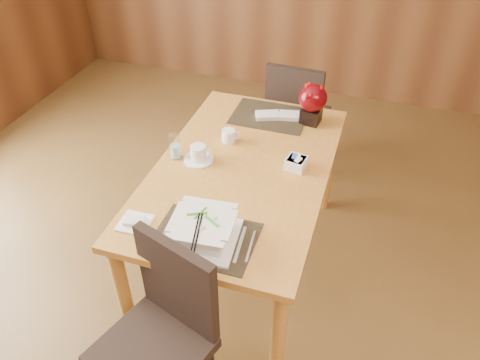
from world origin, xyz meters
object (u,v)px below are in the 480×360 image
(dining_table, at_px, (242,181))
(coffee_cup, at_px, (198,154))
(soup_setting, at_px, (203,230))
(far_chair, at_px, (296,112))
(near_chair, at_px, (163,326))
(water_glass, at_px, (175,146))
(creamer_jug, at_px, (228,136))
(sugar_caddy, at_px, (296,163))
(berry_decor, at_px, (312,101))
(bread_plate, at_px, (135,223))

(dining_table, relative_size, coffee_cup, 9.36)
(soup_setting, distance_m, far_chair, 1.65)
(near_chair, bearing_deg, coffee_cup, 119.90)
(coffee_cup, height_order, near_chair, near_chair)
(dining_table, relative_size, water_glass, 10.40)
(dining_table, xyz_separation_m, near_chair, (-0.08, -0.88, -0.14))
(coffee_cup, bearing_deg, far_chair, 73.70)
(dining_table, distance_m, creamer_jug, 0.29)
(dining_table, height_order, creamer_jug, creamer_jug)
(sugar_caddy, relative_size, berry_decor, 0.41)
(creamer_jug, xyz_separation_m, near_chair, (0.07, -1.09, -0.27))
(creamer_jug, bearing_deg, water_glass, -144.83)
(soup_setting, xyz_separation_m, bread_plate, (-0.34, -0.00, -0.05))
(coffee_cup, height_order, sugar_caddy, coffee_cup)
(sugar_caddy, bearing_deg, far_chair, 101.42)
(far_chair, bearing_deg, berry_decor, 113.07)
(sugar_caddy, xyz_separation_m, far_chair, (-0.20, 0.98, -0.27))
(bread_plate, bearing_deg, near_chair, -50.24)
(berry_decor, bearing_deg, creamer_jug, -139.45)
(far_chair, bearing_deg, coffee_cup, 76.94)
(creamer_jug, bearing_deg, dining_table, -67.21)
(soup_setting, height_order, creamer_jug, soup_setting)
(water_glass, xyz_separation_m, bread_plate, (0.03, -0.54, -0.07))
(dining_table, xyz_separation_m, sugar_caddy, (0.27, 0.08, 0.13))
(coffee_cup, xyz_separation_m, far_chair, (0.32, 1.08, -0.28))
(coffee_cup, distance_m, berry_decor, 0.77)
(berry_decor, distance_m, far_chair, 0.66)
(far_chair, bearing_deg, dining_table, 89.40)
(soup_setting, height_order, water_glass, water_glass)
(coffee_cup, distance_m, sugar_caddy, 0.52)
(sugar_caddy, bearing_deg, dining_table, -162.80)
(dining_table, bearing_deg, sugar_caddy, 17.20)
(creamer_jug, height_order, near_chair, near_chair)
(soup_setting, bearing_deg, far_chair, 82.45)
(dining_table, distance_m, soup_setting, 0.58)
(soup_setting, relative_size, creamer_jug, 3.22)
(creamer_jug, xyz_separation_m, bread_plate, (-0.19, -0.78, -0.03))
(sugar_caddy, xyz_separation_m, berry_decor, (-0.02, 0.48, 0.11))
(sugar_caddy, distance_m, far_chair, 1.04)
(sugar_caddy, bearing_deg, near_chair, -109.88)
(sugar_caddy, relative_size, bread_plate, 0.72)
(dining_table, bearing_deg, soup_setting, -90.12)
(coffee_cup, xyz_separation_m, bread_plate, (-0.09, -0.55, -0.03))
(dining_table, bearing_deg, water_glass, -176.25)
(water_glass, distance_m, creamer_jug, 0.33)
(soup_setting, xyz_separation_m, near_chair, (-0.08, -0.32, -0.29))
(water_glass, bearing_deg, creamer_jug, 47.55)
(dining_table, distance_m, water_glass, 0.41)
(dining_table, xyz_separation_m, bread_plate, (-0.34, -0.56, 0.10))
(water_glass, xyz_separation_m, berry_decor, (0.62, 0.59, 0.07))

